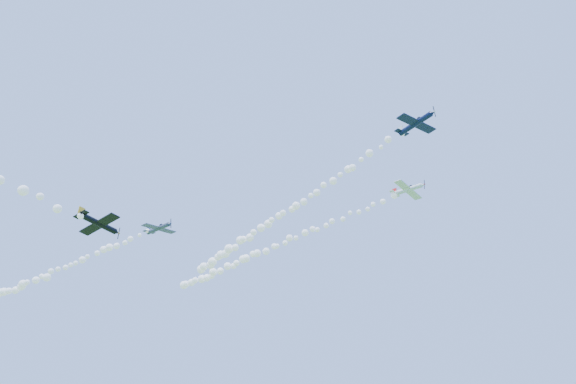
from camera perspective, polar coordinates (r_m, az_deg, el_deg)
The scene contains 7 objects.
plane_white at distance 90.61m, azimuth 14.04°, elevation 0.30°, with size 6.98×7.44×2.79m.
smoke_trail_white at distance 110.03m, azimuth -2.30°, elevation -6.80°, with size 67.35×16.14×2.97m, color white, non-canonical shape.
plane_navy at distance 75.99m, azimuth 14.97°, elevation 7.89°, with size 7.06×7.45×2.34m.
smoke_trail_navy at distance 97.74m, azimuth -1.25°, elevation -3.05°, with size 63.88×27.16×2.81m, color white, non-canonical shape.
plane_grey at distance 99.62m, azimuth -15.04°, elevation -4.16°, with size 7.34×7.62×2.18m.
smoke_trail_grey at distance 129.19m, azimuth -26.20°, elevation -8.58°, with size 71.10×7.61×3.27m, color white, non-canonical shape.
plane_black at distance 71.76m, azimuth -21.48°, elevation -3.52°, with size 7.32×6.92×2.41m.
Camera 1 is at (41.24, -65.54, 2.00)m, focal length 30.00 mm.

